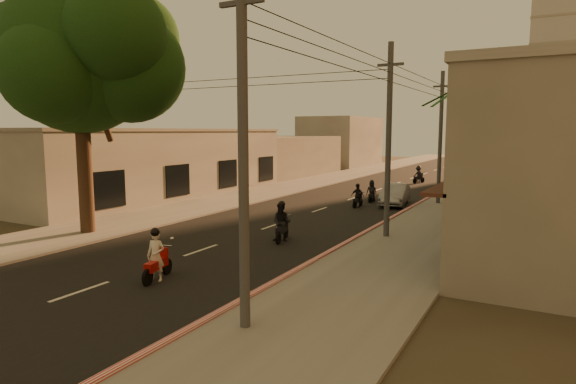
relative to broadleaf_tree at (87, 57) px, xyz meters
name	(u,v)px	position (x,y,z in m)	size (l,w,h in m)	color
ground	(168,262)	(6.61, -2.14, -8.48)	(160.00, 160.00, 0.00)	#383023
road	(353,198)	(6.61, 17.86, -8.47)	(10.00, 140.00, 0.02)	black
sidewalk_right	(457,205)	(14.11, 17.86, -8.42)	(5.00, 140.00, 0.12)	slate
sidewalk_left	(267,192)	(-0.89, 17.86, -8.42)	(5.00, 140.00, 0.12)	slate
curb_stripe	(403,212)	(11.71, 12.86, -8.38)	(0.20, 60.00, 0.20)	red
shophouse_row	(573,155)	(20.57, 15.86, -4.83)	(8.80, 34.20, 7.30)	gray
left_building	(155,163)	(-7.37, 11.86, -5.88)	(8.20, 24.20, 5.20)	#A8A598
broadleaf_tree	(87,57)	(0.00, 0.00, 0.00)	(9.60, 8.70, 12.10)	black
palm_tree	(460,94)	(14.61, 13.86, -1.33)	(5.00, 5.00, 8.20)	black
utility_poles	(442,108)	(12.81, 17.86, -1.94)	(1.20, 48.26, 9.00)	#38383A
filler_right	(562,150)	(20.61, 42.86, -5.48)	(8.00, 14.00, 6.00)	#A8A598
filler_left_near	(281,156)	(-7.39, 31.86, -6.28)	(8.00, 14.00, 4.40)	#A8A598
filler_left_far	(341,142)	(-7.39, 49.86, -4.98)	(8.00, 14.00, 7.00)	#A8A598
scooter_red	(156,257)	(7.91, -4.13, -7.66)	(0.90, 1.83, 1.83)	black
scooter_mid_a	(282,223)	(8.80, 2.97, -7.61)	(1.19, 1.89, 1.89)	black
scooter_mid_b	(358,197)	(8.38, 14.00, -7.76)	(0.91, 1.64, 1.61)	black
scooter_far_a	(372,192)	(8.45, 16.66, -7.75)	(0.87, 1.63, 1.60)	black
scooter_far_b	(418,175)	(8.40, 30.80, -7.67)	(1.49, 1.68, 1.74)	black
parked_car	(395,194)	(10.28, 16.16, -7.75)	(2.13, 4.60, 1.46)	gray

